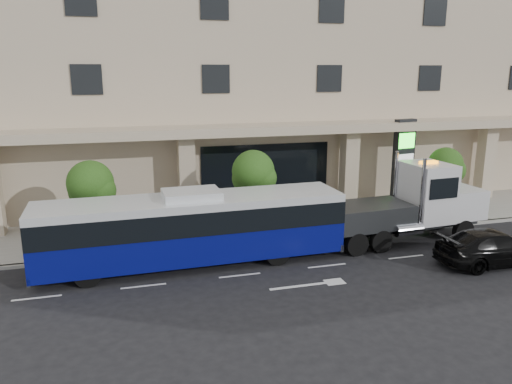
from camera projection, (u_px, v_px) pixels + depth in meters
ground at (314, 254)px, 23.61m from camera, size 120.00×120.00×0.00m
sidewalk at (281, 223)px, 28.27m from camera, size 120.00×6.00×0.15m
curb at (299, 239)px, 25.46m from camera, size 120.00×0.30×0.15m
convention_center at (236, 49)px, 35.68m from camera, size 60.00×17.60×20.00m
tree_left at (91, 187)px, 23.61m from camera, size 2.27×2.20×4.22m
tree_mid at (254, 174)px, 25.68m from camera, size 2.28×2.20×4.38m
tree_right at (446, 167)px, 28.75m from camera, size 2.10×2.00×4.04m
city_bus at (192, 227)px, 22.01m from camera, size 13.50×3.11×3.41m
tow_truck at (411, 205)px, 25.20m from camera, size 9.79×2.93×4.44m
black_sedan at (493, 247)px, 22.30m from camera, size 5.38×2.19×1.56m
signage_pylon at (403, 163)px, 30.71m from camera, size 1.43×0.74×5.47m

